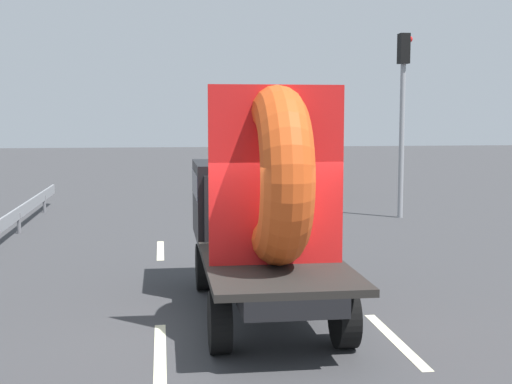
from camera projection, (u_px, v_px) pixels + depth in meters
ground_plane at (260, 333)px, 10.26m from camera, size 120.00×120.00×0.00m
flatbed_truck at (261, 206)px, 11.47m from camera, size 2.02×5.54×3.57m
distant_sedan at (287, 177)px, 27.78m from camera, size 1.74×4.06×1.33m
traffic_light at (403, 98)px, 21.47m from camera, size 0.42×0.36×5.59m
guardrail at (1, 226)px, 16.78m from camera, size 0.10×16.70×0.71m
lane_dash_left_near at (160, 353)px, 9.41m from camera, size 0.16×2.52×0.01m
lane_dash_left_far at (160, 250)px, 16.54m from camera, size 0.16×2.35×0.01m
lane_dash_right_near at (395, 340)px, 9.95m from camera, size 0.16×2.51×0.01m
lane_dash_right_far at (297, 245)px, 17.16m from camera, size 0.16×2.40×0.01m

